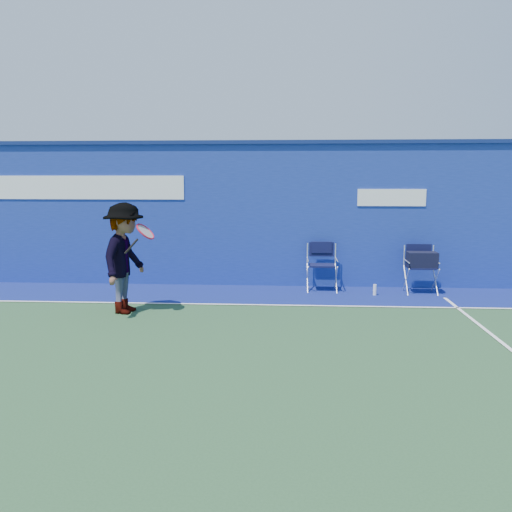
# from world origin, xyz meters

# --- Properties ---
(ground) EXTENTS (80.00, 80.00, 0.00)m
(ground) POSITION_xyz_m (0.00, 0.00, 0.00)
(ground) COLOR #264728
(ground) RESTS_ON ground
(stadium_wall) EXTENTS (24.00, 0.50, 3.08)m
(stadium_wall) POSITION_xyz_m (-0.00, 5.20, 1.55)
(stadium_wall) COLOR navy
(stadium_wall) RESTS_ON ground
(out_of_bounds_strip) EXTENTS (24.00, 1.80, 0.01)m
(out_of_bounds_strip) POSITION_xyz_m (0.00, 4.10, 0.00)
(out_of_bounds_strip) COLOR navy
(out_of_bounds_strip) RESTS_ON ground
(court_lines) EXTENTS (24.00, 12.00, 0.01)m
(court_lines) POSITION_xyz_m (0.00, 0.60, 0.01)
(court_lines) COLOR white
(court_lines) RESTS_ON out_of_bounds_strip
(directors_chair_left) EXTENTS (0.58, 0.54, 0.99)m
(directors_chair_left) POSITION_xyz_m (2.16, 4.60, 0.33)
(directors_chair_left) COLOR silver
(directors_chair_left) RESTS_ON ground
(directors_chair_right) EXTENTS (0.58, 0.52, 0.97)m
(directors_chair_right) POSITION_xyz_m (4.13, 4.45, 0.41)
(directors_chair_right) COLOR silver
(directors_chair_right) RESTS_ON ground
(water_bottle) EXTENTS (0.07, 0.07, 0.22)m
(water_bottle) POSITION_xyz_m (3.19, 4.19, 0.11)
(water_bottle) COLOR white
(water_bottle) RESTS_ON ground
(tennis_player) EXTENTS (1.01, 1.31, 1.90)m
(tennis_player) POSITION_xyz_m (-1.31, 2.56, 0.95)
(tennis_player) COLOR #EA4738
(tennis_player) RESTS_ON ground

